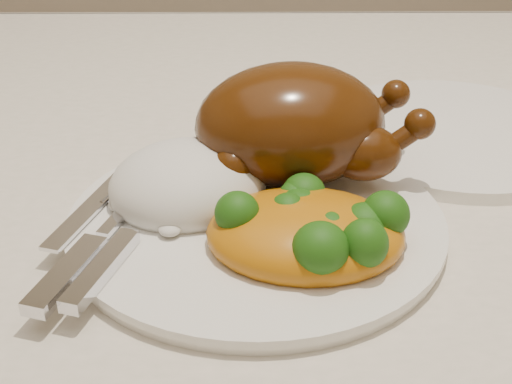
{
  "coord_description": "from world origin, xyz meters",
  "views": [
    {
      "loc": [
        -0.04,
        -0.51,
        1.05
      ],
      "look_at": [
        -0.04,
        -0.07,
        0.8
      ],
      "focal_mm": 50.0,
      "sensor_mm": 36.0,
      "label": 1
    }
  ],
  "objects_px": {
    "dinner_plate": "(256,223)",
    "dining_table": "(297,285)",
    "side_plate": "(454,133)",
    "roast_chicken": "(296,125)"
  },
  "relations": [
    {
      "from": "dinner_plate",
      "to": "dining_table",
      "type": "bearing_deg",
      "value": 62.14
    },
    {
      "from": "dining_table",
      "to": "roast_chicken",
      "type": "height_order",
      "value": "roast_chicken"
    },
    {
      "from": "roast_chicken",
      "to": "dinner_plate",
      "type": "bearing_deg",
      "value": -124.02
    },
    {
      "from": "dining_table",
      "to": "dinner_plate",
      "type": "height_order",
      "value": "dinner_plate"
    },
    {
      "from": "dining_table",
      "to": "dinner_plate",
      "type": "xyz_separation_m",
      "value": [
        -0.04,
        -0.07,
        0.11
      ]
    },
    {
      "from": "dinner_plate",
      "to": "side_plate",
      "type": "distance_m",
      "value": 0.24
    },
    {
      "from": "dinner_plate",
      "to": "roast_chicken",
      "type": "height_order",
      "value": "roast_chicken"
    },
    {
      "from": "side_plate",
      "to": "roast_chicken",
      "type": "height_order",
      "value": "roast_chicken"
    },
    {
      "from": "dinner_plate",
      "to": "side_plate",
      "type": "xyz_separation_m",
      "value": [
        0.18,
        0.15,
        -0.0
      ]
    },
    {
      "from": "dinner_plate",
      "to": "roast_chicken",
      "type": "relative_size",
      "value": 1.44
    }
  ]
}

